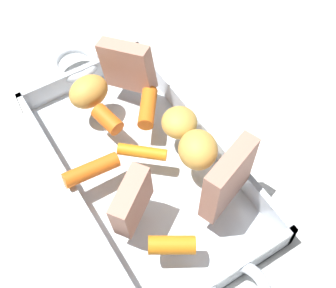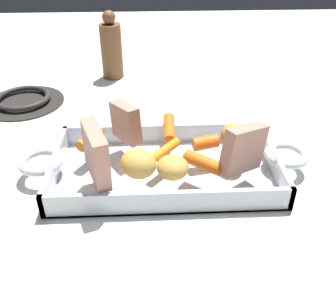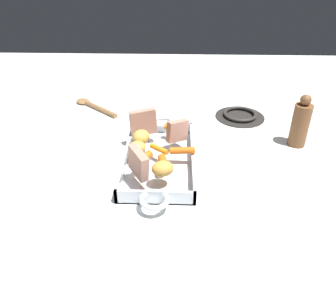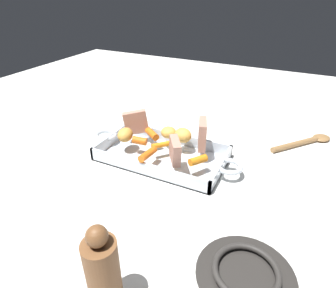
% 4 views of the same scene
% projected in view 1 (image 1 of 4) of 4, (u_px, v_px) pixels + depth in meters
% --- Properties ---
extents(ground_plane, '(2.32, 2.32, 0.00)m').
position_uv_depth(ground_plane, '(144.00, 171.00, 0.62)').
color(ground_plane, white).
extents(roasting_dish, '(0.48, 0.20, 0.04)m').
position_uv_depth(roasting_dish, '(143.00, 166.00, 0.61)').
color(roasting_dish, silver).
rests_on(roasting_dish, ground_plane).
extents(roast_slice_thin, '(0.08, 0.06, 0.08)m').
position_uv_depth(roast_slice_thin, '(127.00, 66.00, 0.62)').
color(roast_slice_thin, tan).
rests_on(roast_slice_thin, roasting_dish).
extents(roast_slice_thick, '(0.06, 0.07, 0.07)m').
position_uv_depth(roast_slice_thick, '(132.00, 201.00, 0.51)').
color(roast_slice_thick, tan).
rests_on(roast_slice_thick, roasting_dish).
extents(roast_slice_outer, '(0.05, 0.09, 0.08)m').
position_uv_depth(roast_slice_outer, '(228.00, 178.00, 0.52)').
color(roast_slice_outer, tan).
rests_on(roast_slice_outer, roasting_dish).
extents(baby_carrot_northeast, '(0.05, 0.06, 0.02)m').
position_uv_depth(baby_carrot_northeast, '(172.00, 245.00, 0.50)').
color(baby_carrot_northeast, orange).
rests_on(baby_carrot_northeast, roasting_dish).
extents(baby_carrot_southwest, '(0.05, 0.03, 0.03)m').
position_uv_depth(baby_carrot_southwest, '(107.00, 119.00, 0.60)').
color(baby_carrot_southwest, orange).
rests_on(baby_carrot_southwest, roasting_dish).
extents(baby_carrot_long, '(0.02, 0.07, 0.03)m').
position_uv_depth(baby_carrot_long, '(91.00, 170.00, 0.56)').
color(baby_carrot_long, orange).
rests_on(baby_carrot_long, roasting_dish).
extents(baby_carrot_southeast, '(0.05, 0.06, 0.02)m').
position_uv_depth(baby_carrot_southeast, '(146.00, 154.00, 0.58)').
color(baby_carrot_southeast, orange).
rests_on(baby_carrot_southeast, roasting_dish).
extents(baby_carrot_center_left, '(0.06, 0.05, 0.02)m').
position_uv_depth(baby_carrot_center_left, '(148.00, 107.00, 0.61)').
color(baby_carrot_center_left, orange).
rests_on(baby_carrot_center_left, roasting_dish).
extents(potato_whole, '(0.05, 0.06, 0.04)m').
position_uv_depth(potato_whole, '(89.00, 92.00, 0.62)').
color(potato_whole, gold).
rests_on(potato_whole, roasting_dish).
extents(potato_near_roast, '(0.07, 0.07, 0.04)m').
position_uv_depth(potato_near_roast, '(198.00, 150.00, 0.56)').
color(potato_near_roast, gold).
rests_on(potato_near_roast, roasting_dish).
extents(potato_corner, '(0.07, 0.07, 0.03)m').
position_uv_depth(potato_corner, '(179.00, 122.00, 0.59)').
color(potato_corner, gold).
rests_on(potato_corner, roasting_dish).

